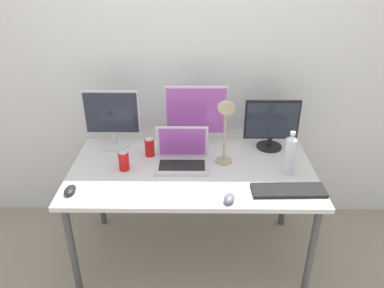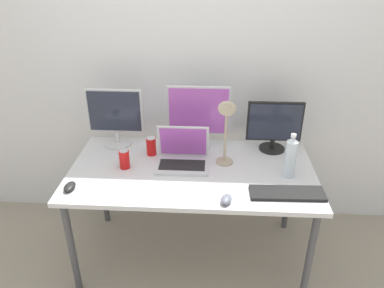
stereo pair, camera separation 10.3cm
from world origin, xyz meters
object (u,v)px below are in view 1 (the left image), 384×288
desk_lamp (226,119)px  work_desk (192,177)px  mouse_by_laptop (229,198)px  soda_can_by_laptop (124,161)px  keyboard_main (288,190)px  monitor_right (272,124)px  water_bottle (290,154)px  monitor_left (112,117)px  laptop_silver (182,156)px  mouse_by_keyboard (70,190)px  monitor_center (196,114)px  soda_can_near_keyboard (150,147)px

desk_lamp → work_desk: bearing=-166.7°
work_desk → mouse_by_laptop: mouse_by_laptop is taller
work_desk → soda_can_by_laptop: bearing=-178.7°
work_desk → keyboard_main: keyboard_main is taller
monitor_right → mouse_by_laptop: 0.74m
keyboard_main → mouse_by_laptop: mouse_by_laptop is taller
monitor_right → water_bottle: (0.06, -0.34, -0.05)m
water_bottle → monitor_left: bearing=162.9°
laptop_silver → mouse_by_keyboard: bearing=-152.7°
mouse_by_keyboard → water_bottle: water_bottle is taller
monitor_right → soda_can_by_laptop: monitor_right is taller
keyboard_main → soda_can_by_laptop: size_ratio=3.39×
monitor_center → laptop_silver: monitor_center is taller
monitor_right → soda_can_by_laptop: (-0.98, -0.30, -0.12)m
monitor_center → monitor_right: (0.52, -0.03, -0.06)m
laptop_silver → monitor_left: bearing=153.1°
keyboard_main → water_bottle: (0.04, 0.21, 0.12)m
mouse_by_keyboard → soda_can_near_keyboard: (0.42, 0.44, 0.05)m
monitor_right → laptop_silver: size_ratio=1.12×
work_desk → laptop_silver: (-0.06, 0.06, 0.12)m
keyboard_main → mouse_by_keyboard: bearing=179.2°
keyboard_main → soda_can_by_laptop: soda_can_by_laptop is taller
laptop_silver → mouse_by_laptop: bearing=-55.8°
monitor_left → water_bottle: monitor_left is taller
soda_can_by_laptop → desk_lamp: 0.70m
mouse_by_laptop → monitor_left: bearing=155.4°
soda_can_near_keyboard → mouse_by_laptop: bearing=-46.1°
monitor_center → mouse_by_keyboard: bearing=-141.0°
monitor_left → soda_can_near_keyboard: bearing=-27.0°
mouse_by_keyboard → mouse_by_laptop: 0.92m
monitor_center → mouse_by_laptop: 0.73m
work_desk → desk_lamp: size_ratio=3.23×
monitor_left → soda_can_near_keyboard: (0.27, -0.14, -0.16)m
mouse_by_keyboard → work_desk: bearing=22.7°
monitor_left → desk_lamp: desk_lamp is taller
soda_can_by_laptop → work_desk: bearing=1.3°
laptop_silver → work_desk: bearing=-43.3°
soda_can_near_keyboard → keyboard_main: bearing=-26.5°
laptop_silver → desk_lamp: size_ratio=0.69×
water_bottle → monitor_center: bearing=147.4°
monitor_left → keyboard_main: monitor_left is taller
monitor_left → soda_can_by_laptop: size_ratio=3.29×
mouse_by_laptop → water_bottle: (0.39, 0.30, 0.11)m
monitor_left → desk_lamp: size_ratio=0.86×
keyboard_main → soda_can_near_keyboard: (-0.85, 0.42, 0.05)m
work_desk → water_bottle: bearing=-4.4°
water_bottle → keyboard_main: bearing=-101.0°
monitor_center → mouse_by_keyboard: (-0.73, -0.59, -0.22)m
monitor_left → laptop_silver: 0.57m
monitor_center → mouse_by_keyboard: monitor_center is taller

